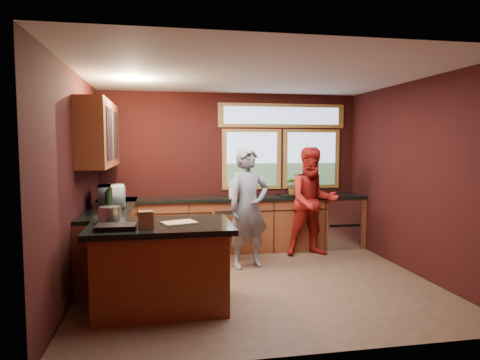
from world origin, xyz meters
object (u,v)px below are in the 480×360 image
object	(u,v)px
stock_pot	(110,215)
person_red	(313,202)
island	(161,265)
person_grey	(248,208)
cutting_board	(179,223)

from	to	relation	value
stock_pot	person_red	bearing A→B (deg)	29.80
island	person_red	distance (m)	3.09
person_red	stock_pot	world-z (taller)	person_red
person_grey	person_red	size ratio (longest dim) A/B	1.00
person_grey	island	bearing A→B (deg)	-148.04
person_grey	person_red	xyz separation A→B (m)	(1.17, 0.48, 0.00)
person_grey	stock_pot	world-z (taller)	person_grey
person_grey	person_red	bearing A→B (deg)	6.76
person_red	stock_pot	xyz separation A→B (m)	(-2.99, -1.71, 0.15)
cutting_board	stock_pot	world-z (taller)	stock_pot
island	stock_pot	bearing A→B (deg)	164.74
person_grey	cutting_board	xyz separation A→B (m)	(-1.07, -1.43, 0.07)
cutting_board	person_grey	bearing A→B (deg)	53.29
person_grey	cutting_board	world-z (taller)	person_grey
island	person_red	xyz separation A→B (m)	(2.44, 1.86, 0.41)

